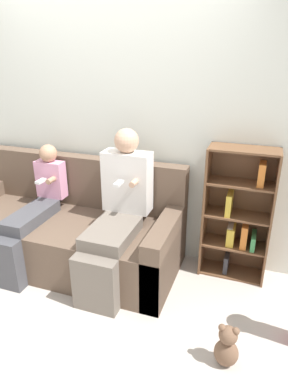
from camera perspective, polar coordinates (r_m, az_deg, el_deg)
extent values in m
plane|color=#BCB2A8|center=(3.10, -12.81, -17.20)|extent=(14.00, 14.00, 0.00)
cube|color=silver|center=(3.38, -5.32, 10.91)|extent=(10.00, 0.06, 2.55)
cube|color=brown|center=(3.41, -13.61, -8.44)|extent=(2.19, 0.76, 0.47)
cube|color=brown|center=(3.63, -10.16, -1.52)|extent=(2.19, 0.15, 0.98)
cube|color=brown|center=(2.99, 3.20, -10.77)|extent=(0.16, 0.76, 0.63)
cube|color=#70665B|center=(2.83, -8.12, -15.07)|extent=(0.37, 0.12, 0.47)
cube|color=#70665B|center=(2.92, -5.43, -6.82)|extent=(0.37, 0.55, 0.11)
cube|color=white|center=(3.09, -2.79, 1.74)|extent=(0.43, 0.19, 0.55)
sphere|color=tan|center=(2.98, -2.93, 8.54)|extent=(0.21, 0.21, 0.21)
cylinder|color=tan|center=(2.90, -1.73, 1.49)|extent=(0.05, 0.10, 0.05)
cube|color=white|center=(2.90, -4.27, 1.44)|extent=(0.05, 0.12, 0.02)
cube|color=#47474C|center=(3.25, -21.61, -11.15)|extent=(0.24, 0.12, 0.47)
cube|color=#47474C|center=(3.35, -18.34, -3.88)|extent=(0.24, 0.62, 0.11)
cube|color=#E599BC|center=(3.53, -15.24, 2.10)|extent=(0.29, 0.13, 0.37)
sphere|color=tan|center=(3.45, -15.69, 6.23)|extent=(0.17, 0.17, 0.17)
cylinder|color=tan|center=(3.39, -15.27, 1.89)|extent=(0.05, 0.10, 0.05)
cube|color=white|center=(3.40, -16.83, 1.75)|extent=(0.05, 0.12, 0.02)
cube|color=brown|center=(3.16, 10.17, -3.06)|extent=(0.02, 0.28, 1.21)
cube|color=brown|center=(3.13, 20.38, -4.41)|extent=(0.02, 0.28, 1.21)
cube|color=brown|center=(3.25, 15.47, -2.77)|extent=(0.58, 0.02, 1.21)
cube|color=brown|center=(3.43, 14.21, -12.73)|extent=(0.55, 0.25, 0.02)
cube|color=brown|center=(3.27, 14.71, -8.44)|extent=(0.55, 0.25, 0.02)
cube|color=brown|center=(3.13, 15.25, -3.75)|extent=(0.55, 0.25, 0.02)
cube|color=brown|center=(3.02, 15.83, 1.35)|extent=(0.55, 0.25, 0.02)
cube|color=brown|center=(2.92, 16.45, 6.81)|extent=(0.55, 0.25, 0.02)
cube|color=gold|center=(3.23, 14.29, -6.92)|extent=(0.07, 0.18, 0.17)
cube|color=#429956|center=(3.23, 17.75, -7.70)|extent=(0.04, 0.21, 0.13)
cube|color=orange|center=(2.98, 19.02, 2.87)|extent=(0.05, 0.15, 0.19)
cube|color=beige|center=(3.23, 14.12, -6.83)|extent=(0.05, 0.14, 0.18)
cube|color=gold|center=(3.09, 14.05, -1.78)|extent=(0.05, 0.21, 0.20)
cube|color=orange|center=(3.21, 16.40, -6.83)|extent=(0.05, 0.19, 0.22)
cube|color=#333338|center=(3.38, 13.56, -11.31)|extent=(0.04, 0.17, 0.17)
ellipsoid|color=brown|center=(2.56, 13.52, -24.61)|extent=(0.16, 0.13, 0.20)
sphere|color=brown|center=(2.46, 13.86, -22.17)|extent=(0.12, 0.12, 0.12)
sphere|color=brown|center=(2.42, 12.89, -21.18)|extent=(0.05, 0.05, 0.05)
sphere|color=brown|center=(2.42, 15.07, -21.48)|extent=(0.05, 0.05, 0.05)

